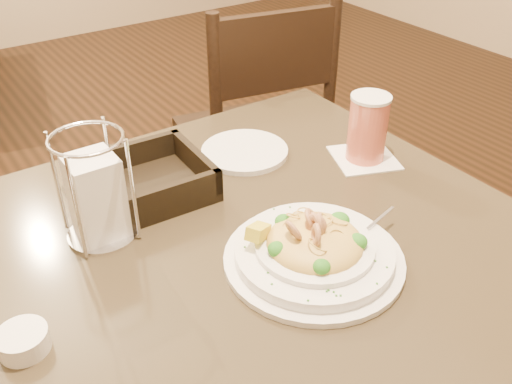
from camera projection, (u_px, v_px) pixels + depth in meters
main_table at (262, 334)px, 1.09m from camera, size 0.90×0.90×0.75m
dining_chair_near at (257, 131)px, 1.83m from camera, size 0.49×0.49×0.93m
pasta_bowl at (314, 249)px, 0.89m from camera, size 0.32×0.29×0.09m
drink_glass at (368, 129)px, 1.14m from camera, size 0.16×0.16×0.14m
bread_basket at (143, 185)px, 1.06m from camera, size 0.24×0.20×0.06m
napkin_caddy at (96, 195)px, 0.92m from camera, size 0.12×0.12×0.19m
side_plate at (245, 151)px, 1.19m from camera, size 0.22×0.22×0.01m
butter_ramekin at (23, 341)px, 0.75m from camera, size 0.09×0.09×0.03m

